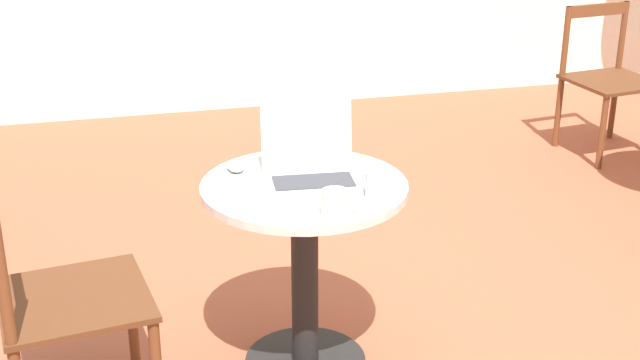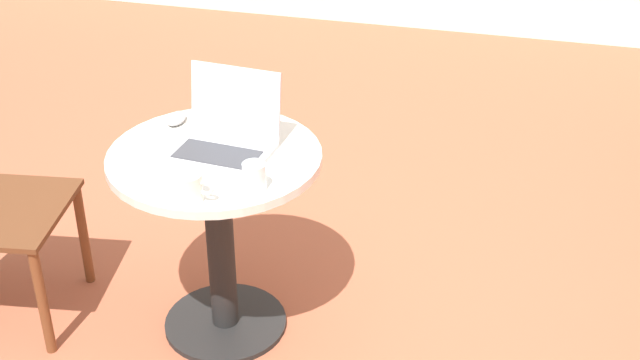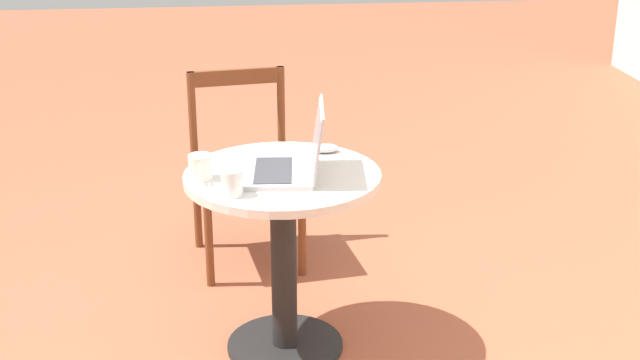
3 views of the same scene
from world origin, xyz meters
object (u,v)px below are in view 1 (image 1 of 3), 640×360
chair_near_left (60,302)px  mug (336,204)px  cafe_table_near (305,239)px  mouse (236,166)px  drinking_glass (377,186)px  chair_mid_back (608,79)px  laptop (311,165)px

chair_near_left → mug: 0.92m
cafe_table_near → mouse: (-0.20, 0.18, 0.22)m
drinking_glass → mug: bearing=-147.4°
cafe_table_near → drinking_glass: (0.20, -0.18, 0.25)m
cafe_table_near → chair_mid_back: size_ratio=0.84×
cafe_table_near → chair_near_left: bearing=-172.0°
chair_near_left → mug: size_ratio=7.09×
mug → drinking_glass: 0.19m
cafe_table_near → mouse: mouse is taller
cafe_table_near → chair_near_left: (-0.82, -0.11, -0.07)m
chair_near_left → laptop: bearing=9.7°
mouse → drinking_glass: bearing=-41.9°
drinking_glass → chair_mid_back: bearing=43.7°
chair_mid_back → laptop: bearing=-141.8°
laptop → mug: 0.31m
chair_mid_back → mug: size_ratio=7.09×
mouse → drinking_glass: drinking_glass is taller
mug → mouse: bearing=116.8°
chair_mid_back → mouse: chair_mid_back is taller
chair_near_left → mug: chair_near_left is taller
cafe_table_near → chair_mid_back: 2.84m
cafe_table_near → mouse: size_ratio=7.07×
cafe_table_near → drinking_glass: size_ratio=8.02×
mug → laptop: bearing=90.4°
cafe_table_near → mug: mug is taller
chair_mid_back → mouse: (-2.43, -1.59, 0.29)m
chair_near_left → chair_mid_back: bearing=31.7°
mug → drinking_glass: drinking_glass is taller
laptop → drinking_glass: laptop is taller
cafe_table_near → chair_near_left: 0.83m
chair_near_left → chair_mid_back: 3.58m
chair_near_left → mug: (0.85, -0.17, 0.32)m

